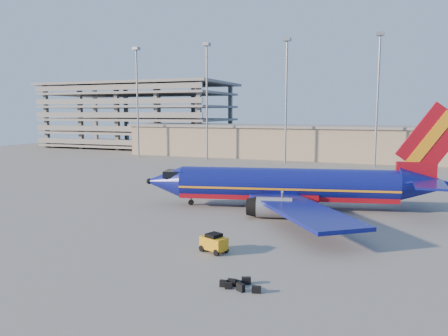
{
  "coord_description": "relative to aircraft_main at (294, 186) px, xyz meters",
  "views": [
    {
      "loc": [
        18.44,
        -54.44,
        11.91
      ],
      "look_at": [
        -3.76,
        2.91,
        4.0
      ],
      "focal_mm": 35.0,
      "sensor_mm": 36.0,
      "label": 1
    }
  ],
  "objects": [
    {
      "name": "baggage_tug",
      "position": [
        -2.69,
        -19.47,
        -1.95
      ],
      "size": [
        2.61,
        2.1,
        1.63
      ],
      "rotation": [
        0.0,
        0.0,
        -0.37
      ],
      "color": "orange",
      "rests_on": "ground"
    },
    {
      "name": "luggage_pile",
      "position": [
        1.81,
        -25.89,
        -2.57
      ],
      "size": [
        3.03,
        1.9,
        0.55
      ],
      "color": "black",
      "rests_on": "ground"
    },
    {
      "name": "ground",
      "position": [
        -7.28,
        1.6,
        -2.8
      ],
      "size": [
        220.0,
        220.0,
        0.0
      ],
      "primitive_type": "plane",
      "color": "slate",
      "rests_on": "ground"
    },
    {
      "name": "light_mast_row",
      "position": [
        -2.28,
        47.6,
        14.75
      ],
      "size": [
        101.6,
        1.6,
        28.65
      ],
      "color": "gray",
      "rests_on": "ground"
    },
    {
      "name": "aircraft_main",
      "position": [
        0.0,
        0.0,
        0.0
      ],
      "size": [
        38.18,
        36.31,
        13.11
      ],
      "rotation": [
        0.0,
        0.0,
        0.23
      ],
      "color": "navy",
      "rests_on": "ground"
    },
    {
      "name": "terminal_building",
      "position": [
        2.72,
        59.6,
        1.52
      ],
      "size": [
        122.0,
        16.0,
        8.5
      ],
      "color": "gray",
      "rests_on": "ground"
    },
    {
      "name": "parking_garage",
      "position": [
        -69.28,
        75.65,
        8.93
      ],
      "size": [
        62.0,
        32.0,
        21.4
      ],
      "color": "slate",
      "rests_on": "ground"
    }
  ]
}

